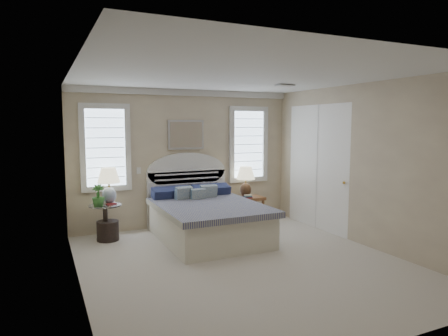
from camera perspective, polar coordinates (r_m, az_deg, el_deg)
floor at (r=6.01m, az=2.77°, el=-13.38°), size 4.50×5.00×0.01m
ceiling at (r=5.71m, az=2.92°, el=13.09°), size 4.50×5.00×0.01m
wall_back at (r=8.00m, az=-5.49°, el=1.39°), size 4.50×0.02×2.70m
wall_left at (r=5.08m, az=-20.28°, el=-1.69°), size 0.02×5.00×2.70m
wall_right at (r=7.03m, az=19.31°, el=0.42°), size 0.02×5.00×2.70m
crown_molding at (r=7.96m, az=-5.49°, el=10.67°), size 4.50×0.08×0.12m
hvac_vent at (r=7.00m, az=8.70°, el=11.58°), size 0.30×0.20×0.02m
switch_plate at (r=7.74m, az=-12.09°, el=-0.36°), size 0.08×0.01×0.12m
window_left at (r=7.59m, az=-16.58°, el=2.80°), size 0.90×0.06×1.60m
window_right at (r=8.53m, az=3.47°, el=3.39°), size 0.90×0.06×1.60m
painting at (r=7.93m, az=-5.43°, el=4.76°), size 0.74×0.04×0.58m
closet_door at (r=7.94m, az=13.15°, el=0.14°), size 0.02×1.80×2.40m
bed at (r=7.18m, az=-2.64°, el=-6.93°), size 1.72×2.28×1.47m
side_table_left at (r=7.32m, az=-16.58°, el=-6.92°), size 0.56×0.56×0.63m
nightstand_right at (r=8.34m, az=3.88°, el=-5.09°), size 0.50×0.40×0.53m
floor_pot at (r=7.34m, az=-16.25°, el=-8.59°), size 0.47×0.47×0.34m
lamp_left at (r=7.30m, az=-16.13°, el=-1.87°), size 0.51×0.51×0.64m
lamp_right at (r=8.29m, az=3.12°, el=-1.45°), size 0.44×0.44×0.63m
potted_plant at (r=7.12m, az=-17.54°, el=-3.76°), size 0.26×0.26×0.38m
books_left at (r=7.25m, az=-15.82°, el=-4.97°), size 0.19×0.16×0.02m
books_right at (r=8.16m, az=3.44°, el=-4.08°), size 0.18×0.14×0.07m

